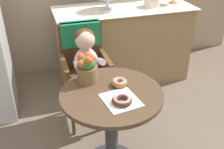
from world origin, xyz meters
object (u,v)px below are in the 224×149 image
object	(u,v)px
flower_vase	(87,68)
round_layer_cake	(152,1)
wicker_chair	(83,58)
donut_front	(119,82)
seated_child	(87,62)
donut_mid	(122,100)
cafe_table	(112,116)

from	to	relation	value
flower_vase	round_layer_cake	xyz separation A→B (m)	(0.98, 1.06, 0.12)
wicker_chair	donut_front	xyz separation A→B (m)	(0.13, -0.66, 0.10)
seated_child	flower_vase	xyz separation A→B (m)	(-0.08, -0.38, 0.15)
donut_mid	flower_vase	xyz separation A→B (m)	(-0.15, 0.33, 0.09)
donut_mid	flower_vase	bearing A→B (deg)	114.52
seated_child	donut_mid	size ratio (longest dim) A/B	5.45
donut_front	round_layer_cake	world-z (taller)	round_layer_cake
cafe_table	round_layer_cake	xyz separation A→B (m)	(0.86, 1.26, 0.45)
round_layer_cake	donut_front	bearing A→B (deg)	-123.18
donut_mid	round_layer_cake	world-z (taller)	round_layer_cake
seated_child	donut_mid	distance (m)	0.72
seated_child	round_layer_cake	xyz separation A→B (m)	(0.91, 0.68, 0.28)
wicker_chair	donut_front	size ratio (longest dim) A/B	8.12
round_layer_cake	cafe_table	bearing A→B (deg)	-124.28
donut_mid	seated_child	bearing A→B (deg)	96.01
wicker_chair	donut_front	distance (m)	0.68
donut_front	round_layer_cake	size ratio (longest dim) A/B	0.69
donut_front	cafe_table	bearing A→B (deg)	-139.09
donut_front	donut_mid	distance (m)	0.22
cafe_table	round_layer_cake	size ratio (longest dim) A/B	4.20
seated_child	flower_vase	bearing A→B (deg)	-101.43
donut_front	flower_vase	xyz separation A→B (m)	(-0.21, 0.13, 0.09)
donut_mid	round_layer_cake	bearing A→B (deg)	59.29
wicker_chair	round_layer_cake	world-z (taller)	round_layer_cake
flower_vase	round_layer_cake	bearing A→B (deg)	47.26
wicker_chair	flower_vase	bearing A→B (deg)	-91.36
wicker_chair	seated_child	distance (m)	0.16
seated_child	round_layer_cake	distance (m)	1.17
wicker_chair	donut_mid	bearing A→B (deg)	-78.24
round_layer_cake	seated_child	bearing A→B (deg)	-143.00
round_layer_cake	flower_vase	bearing A→B (deg)	-132.74
seated_child	donut_front	bearing A→B (deg)	-75.83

